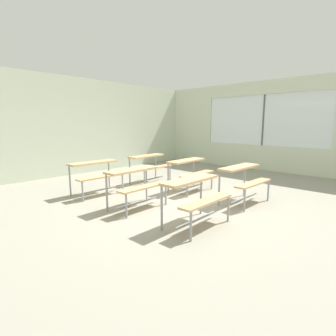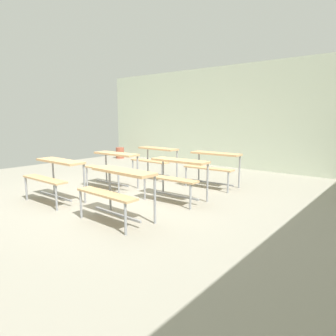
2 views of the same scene
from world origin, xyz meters
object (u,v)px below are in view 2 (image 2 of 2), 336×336
Objects in this scene: desk_bench_r0c0 at (55,171)px; desk_bench_r2c0 at (155,155)px; desk_bench_r2c1 at (213,161)px; desk_bench_r1c0 at (112,162)px; trash_bin at (120,153)px; desk_bench_r1c1 at (176,170)px; desk_bench_r0c1 at (118,183)px.

desk_bench_r0c0 is 0.99× the size of desk_bench_r2c0.
desk_bench_r2c0 is 1.66m from desk_bench_r2c1.
desk_bench_r1c0 and desk_bench_r2c0 have the same top height.
desk_bench_r1c0 reaches higher than trash_bin.
desk_bench_r1c0 is at bearing -43.60° from trash_bin.
desk_bench_r2c0 is 3.88m from trash_bin.
desk_bench_r1c1 reaches higher than trash_bin.
desk_bench_r2c0 is (-0.06, 2.75, 0.00)m from desk_bench_r0c0.
desk_bench_r0c0 and desk_bench_r0c1 have the same top height.
desk_bench_r1c0 is at bearing -142.50° from desk_bench_r2c1.
desk_bench_r0c0 is 1.36m from desk_bench_r1c0.
desk_bench_r0c1 is 3.21m from desk_bench_r2c0.
trash_bin is at bearing 145.93° from desk_bench_r1c1.
desk_bench_r1c1 is (1.69, 0.05, 0.00)m from desk_bench_r1c0.
desk_bench_r2c1 is (1.66, 0.01, 0.00)m from desk_bench_r2c0.
trash_bin is at bearing 157.16° from desk_bench_r2c1.
desk_bench_r2c0 is 0.99× the size of desk_bench_r2c1.
desk_bench_r0c1 is at bearing 0.31° from desk_bench_r0c0.
desk_bench_r1c0 is at bearing -88.40° from desk_bench_r2c0.
desk_bench_r2c1 is 5.38m from trash_bin.
desk_bench_r2c1 is (1.60, 2.76, 0.00)m from desk_bench_r0c0.
desk_bench_r0c0 is 3.19m from desk_bench_r2c1.
desk_bench_r0c1 is at bearing -39.92° from desk_bench_r1c0.
desk_bench_r1c1 is 0.99× the size of desk_bench_r2c1.
desk_bench_r0c0 and desk_bench_r1c1 have the same top height.
desk_bench_r0c0 is 0.99× the size of desk_bench_r0c1.
trash_bin is (-3.40, 3.24, -0.37)m from desk_bench_r1c0.
desk_bench_r0c0 is at bearing -122.90° from desk_bench_r2c1.
desk_bench_r0c0 is 1.64m from desk_bench_r0c1.
desk_bench_r0c0 is 2.16m from desk_bench_r1c1.
desk_bench_r2c1 is (-0.04, 2.74, 0.00)m from desk_bench_r0c1.
desk_bench_r1c1 and desk_bench_r2c1 have the same top height.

